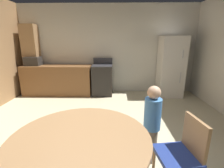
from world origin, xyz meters
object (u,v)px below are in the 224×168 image
oven_range (102,80)px  microwave (33,61)px  refrigerator (171,67)px  chair_east (183,151)px  person_child (152,123)px  dining_table (81,150)px

oven_range → microwave: (-2.09, -0.00, 0.56)m
refrigerator → microwave: (-4.12, 0.05, 0.15)m
chair_east → person_child: size_ratio=0.80×
refrigerator → chair_east: size_ratio=2.02×
dining_table → person_child: person_child is taller
refrigerator → person_child: refrigerator is taller
refrigerator → person_child: 3.06m
oven_range → refrigerator: refrigerator is taller
microwave → person_child: size_ratio=0.40×
dining_table → chair_east: 1.07m
dining_table → person_child: (0.82, 0.61, -0.03)m
dining_table → oven_range: bearing=91.0°
microwave → chair_east: (3.20, -3.33, -0.53)m
refrigerator → oven_range: bearing=178.5°
oven_range → person_child: oven_range is taller
oven_range → dining_table: size_ratio=0.82×
person_child → microwave: bearing=-80.5°
dining_table → chair_east: size_ratio=1.54×
refrigerator → person_child: size_ratio=1.61×
refrigerator → microwave: 4.12m
refrigerator → chair_east: (-0.92, -3.28, -0.38)m
microwave → chair_east: size_ratio=0.51×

